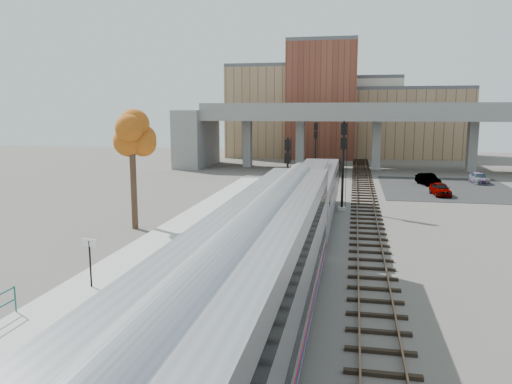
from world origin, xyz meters
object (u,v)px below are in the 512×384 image
(signal_mast_mid, at_px, (343,166))
(car_a, at_px, (440,189))
(car_b, at_px, (428,179))
(coach, at_px, (259,288))
(locomotive, at_px, (314,192))
(signal_mast_near, at_px, (287,181))
(tree, at_px, (132,134))
(car_c, at_px, (479,178))
(signal_mast_far, at_px, (315,149))

(signal_mast_mid, height_order, car_a, signal_mast_mid)
(car_b, bearing_deg, signal_mast_mid, -136.26)
(coach, bearing_deg, locomotive, 90.00)
(signal_mast_mid, bearing_deg, signal_mast_near, -131.81)
(car_a, bearing_deg, tree, -147.13)
(car_b, height_order, car_c, car_b)
(coach, xyz_separation_m, car_b, (11.25, 43.83, -2.09))
(signal_mast_near, bearing_deg, car_a, 45.99)
(coach, bearing_deg, car_c, 69.64)
(coach, distance_m, car_b, 45.30)
(tree, xyz_separation_m, car_a, (23.96, 19.02, -6.09))
(signal_mast_far, distance_m, car_a, 19.55)
(tree, height_order, car_b, tree)
(signal_mast_far, distance_m, car_c, 20.02)
(car_b, bearing_deg, signal_mast_far, 136.20)
(signal_mast_near, xyz_separation_m, car_c, (19.44, 24.02, -2.43))
(car_c, bearing_deg, signal_mast_near, -131.96)
(signal_mast_far, bearing_deg, car_a, -45.48)
(car_a, bearing_deg, locomotive, -134.58)
(locomotive, bearing_deg, signal_mast_mid, 66.94)
(locomotive, distance_m, signal_mast_far, 28.06)
(signal_mast_near, bearing_deg, signal_mast_mid, 48.19)
(car_b, relative_size, car_c, 1.00)
(signal_mast_far, bearing_deg, signal_mast_mid, -80.00)
(car_c, bearing_deg, signal_mast_mid, -131.26)
(signal_mast_near, relative_size, car_b, 1.59)
(coach, bearing_deg, car_a, 72.68)
(car_b, bearing_deg, car_a, -105.23)
(car_a, bearing_deg, coach, -112.90)
(signal_mast_near, relative_size, signal_mast_far, 0.92)
(tree, bearing_deg, locomotive, 21.26)
(locomotive, distance_m, signal_mast_mid, 5.34)
(coach, height_order, signal_mast_near, signal_mast_near)
(signal_mast_mid, distance_m, car_b, 19.20)
(car_a, relative_size, car_b, 0.95)
(signal_mast_far, xyz_separation_m, car_a, (13.57, -13.80, -2.77))
(locomotive, relative_size, car_b, 4.73)
(car_a, height_order, car_c, car_a)
(signal_mast_far, relative_size, car_b, 1.74)
(tree, bearing_deg, car_a, 38.45)
(signal_mast_far, relative_size, tree, 0.77)
(coach, xyz_separation_m, car_a, (11.47, 36.77, -2.10))
(coach, xyz_separation_m, car_c, (17.34, 46.74, -2.17))
(coach, relative_size, signal_mast_near, 3.90)
(locomotive, bearing_deg, signal_mast_near, 176.90)
(signal_mast_near, bearing_deg, coach, -84.72)
(signal_mast_near, relative_size, signal_mast_mid, 0.85)
(car_b, distance_m, car_c, 6.76)
(coach, xyz_separation_m, tree, (-12.49, 17.75, 3.99))
(signal_mast_mid, xyz_separation_m, car_b, (9.25, 16.53, -3.15))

